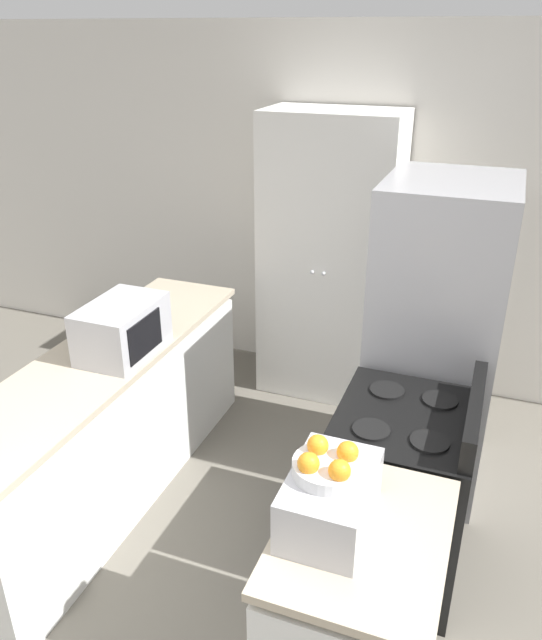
{
  "coord_description": "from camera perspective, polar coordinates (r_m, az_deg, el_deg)",
  "views": [
    {
      "loc": [
        1.12,
        -1.2,
        2.53
      ],
      "look_at": [
        0.0,
        1.76,
        1.05
      ],
      "focal_mm": 35.0,
      "sensor_mm": 36.0,
      "label": 1
    }
  ],
  "objects": [
    {
      "name": "wall_back",
      "position": [
        4.72,
        6.43,
        9.84
      ],
      "size": [
        7.0,
        0.06,
        2.6
      ],
      "color": "silver",
      "rests_on": "ground_plane"
    },
    {
      "name": "counter_left",
      "position": [
        3.78,
        -14.74,
        -9.53
      ],
      "size": [
        0.6,
        2.34,
        0.9
      ],
      "color": "silver",
      "rests_on": "ground_plane"
    },
    {
      "name": "counter_right",
      "position": [
        2.71,
        7.75,
        -25.74
      ],
      "size": [
        0.6,
        0.81,
        0.9
      ],
      "color": "silver",
      "rests_on": "ground_plane"
    },
    {
      "name": "pantry_cabinet",
      "position": [
        4.5,
        5.35,
        5.51
      ],
      "size": [
        0.93,
        0.57,
        2.06
      ],
      "color": "white",
      "rests_on": "ground_plane"
    },
    {
      "name": "stove",
      "position": [
        3.25,
        11.59,
        -15.04
      ],
      "size": [
        0.66,
        0.75,
        1.06
      ],
      "color": "black",
      "rests_on": "ground_plane"
    },
    {
      "name": "refrigerator",
      "position": [
        3.68,
        14.74,
        -1.74
      ],
      "size": [
        0.71,
        0.79,
        1.83
      ],
      "color": "#A3A3A8",
      "rests_on": "ground_plane"
    },
    {
      "name": "microwave",
      "position": [
        3.49,
        -13.45,
        -0.76
      ],
      "size": [
        0.34,
        0.51,
        0.29
      ],
      "color": "#B2B2B7",
      "rests_on": "counter_left"
    },
    {
      "name": "toaster_oven",
      "position": [
        2.32,
        5.39,
        -16.0
      ],
      "size": [
        0.29,
        0.44,
        0.21
      ],
      "color": "#B2B2B7",
      "rests_on": "counter_right"
    },
    {
      "name": "fruit_bowl",
      "position": [
        2.23,
        5.24,
        -12.98
      ],
      "size": [
        0.25,
        0.25,
        0.11
      ],
      "color": "silver",
      "rests_on": "toaster_oven"
    }
  ]
}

